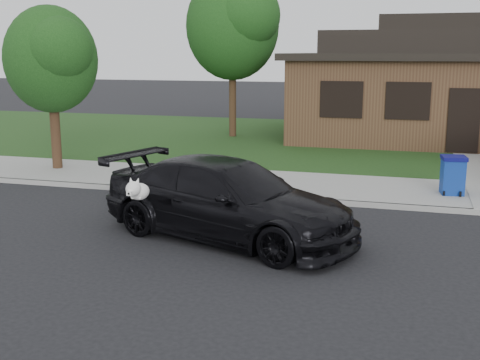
# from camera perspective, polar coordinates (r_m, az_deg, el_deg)

# --- Properties ---
(ground) EXTENTS (120.00, 120.00, 0.00)m
(ground) POSITION_cam_1_polar(r_m,az_deg,el_deg) (10.73, 2.47, -6.58)
(ground) COLOR black
(ground) RESTS_ON ground
(sidewalk) EXTENTS (60.00, 3.00, 0.12)m
(sidewalk) POSITION_cam_1_polar(r_m,az_deg,el_deg) (15.45, 6.82, -0.62)
(sidewalk) COLOR gray
(sidewalk) RESTS_ON ground
(curb) EXTENTS (60.00, 0.12, 0.12)m
(curb) POSITION_cam_1_polar(r_m,az_deg,el_deg) (14.01, 5.83, -1.92)
(curb) COLOR gray
(curb) RESTS_ON ground
(lawn) EXTENTS (60.00, 13.00, 0.13)m
(lawn) POSITION_cam_1_polar(r_m,az_deg,el_deg) (23.26, 10.01, 3.56)
(lawn) COLOR #193814
(lawn) RESTS_ON ground
(sedan) EXTENTS (5.45, 3.55, 1.47)m
(sedan) POSITION_cam_1_polar(r_m,az_deg,el_deg) (11.18, -1.16, -1.87)
(sedan) COLOR black
(sedan) RESTS_ON ground
(recycling_bin) EXTENTS (0.61, 0.62, 0.91)m
(recycling_bin) POSITION_cam_1_polar(r_m,az_deg,el_deg) (15.05, 19.53, 0.46)
(recycling_bin) COLOR navy
(recycling_bin) RESTS_ON sidewalk
(house) EXTENTS (12.60, 8.60, 4.65)m
(house) POSITION_cam_1_polar(r_m,az_deg,el_deg) (24.97, 19.94, 8.37)
(house) COLOR #422B1C
(house) RESTS_ON ground
(tree_0) EXTENTS (3.78, 3.60, 6.34)m
(tree_0) POSITION_cam_1_polar(r_m,az_deg,el_deg) (23.75, -0.42, 14.59)
(tree_0) COLOR #332114
(tree_0) RESTS_ON ground
(tree_2) EXTENTS (2.73, 2.60, 4.59)m
(tree_2) POSITION_cam_1_polar(r_m,az_deg,el_deg) (17.88, -17.34, 11.01)
(tree_2) COLOR #332114
(tree_2) RESTS_ON ground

